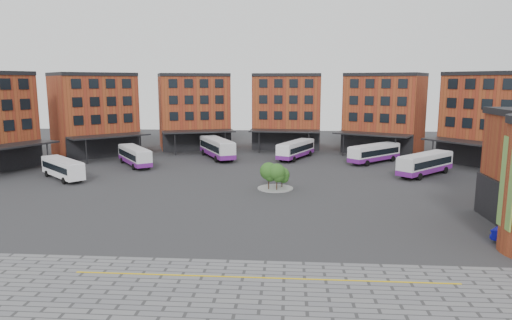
# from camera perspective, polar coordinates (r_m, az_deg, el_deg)

# --- Properties ---
(ground) EXTENTS (160.00, 160.00, 0.00)m
(ground) POSITION_cam_1_polar(r_m,az_deg,el_deg) (44.96, -0.62, -7.11)
(ground) COLOR #28282B
(ground) RESTS_ON ground
(yellow_line) EXTENTS (26.00, 0.15, 0.02)m
(yellow_line) POSITION_cam_1_polar(r_m,az_deg,el_deg) (31.72, 0.92, -14.50)
(yellow_line) COLOR gold
(yellow_line) RESTS_ON paving_zone
(main_building) EXTENTS (94.14, 42.48, 14.60)m
(main_building) POSITION_cam_1_polar(r_m,az_deg,el_deg) (81.75, -1.73, 5.70)
(main_building) COLOR brown
(main_building) RESTS_ON ground
(tree_island) EXTENTS (4.40, 4.40, 3.41)m
(tree_island) POSITION_cam_1_polar(r_m,az_deg,el_deg) (55.58, 2.45, -1.81)
(tree_island) COLOR gray
(tree_island) RESTS_ON ground
(bus_a) EXTENTS (8.63, 8.19, 2.74)m
(bus_a) POSITION_cam_1_polar(r_m,az_deg,el_deg) (66.87, -23.02, -0.85)
(bus_a) COLOR white
(bus_a) RESTS_ON ground
(bus_b) EXTENTS (7.95, 9.94, 2.94)m
(bus_b) POSITION_cam_1_polar(r_m,az_deg,el_deg) (73.76, -14.93, 0.51)
(bus_b) COLOR silver
(bus_b) RESTS_ON ground
(bus_c) EXTENTS (7.82, 12.02, 3.39)m
(bus_c) POSITION_cam_1_polar(r_m,az_deg,el_deg) (78.57, -4.90, 1.54)
(bus_c) COLOR silver
(bus_c) RESTS_ON ground
(bus_d) EXTENTS (6.69, 10.68, 3.00)m
(bus_d) POSITION_cam_1_polar(r_m,az_deg,el_deg) (78.16, 5.00, 1.34)
(bus_d) COLOR white
(bus_d) RESTS_ON ground
(bus_e) EXTENTS (9.45, 9.08, 3.00)m
(bus_e) POSITION_cam_1_polar(r_m,az_deg,el_deg) (76.34, 14.58, 0.86)
(bus_e) COLOR white
(bus_e) RESTS_ON ground
(bus_f) EXTENTS (9.58, 9.56, 3.10)m
(bus_f) POSITION_cam_1_polar(r_m,az_deg,el_deg) (68.24, 20.40, -0.43)
(bus_f) COLOR silver
(bus_f) RESTS_ON ground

